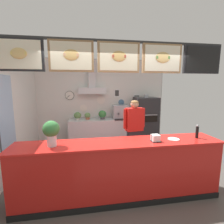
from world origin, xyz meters
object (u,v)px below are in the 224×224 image
at_px(shop_worker, 134,129).
at_px(napkin_holder, 155,138).
at_px(potted_thyme, 88,116).
at_px(pizza_oven, 145,121).
at_px(potted_basil, 102,114).
at_px(pepper_grinder, 197,131).
at_px(condiment_plate, 174,139).
at_px(basil_vase, 51,132).
at_px(potted_sage, 78,116).
at_px(espresso_machine, 120,112).

distance_m(shop_worker, napkin_holder, 1.50).
bearing_deg(potted_thyme, pizza_oven, -3.77).
height_order(potted_basil, pepper_grinder, pepper_grinder).
relative_size(pizza_oven, pepper_grinder, 6.78).
relative_size(potted_basil, pepper_grinder, 1.17).
relative_size(pizza_oven, condiment_plate, 8.39).
bearing_deg(napkin_holder, basil_vase, 178.53).
bearing_deg(potted_sage, potted_basil, -2.60).
xyz_separation_m(shop_worker, pepper_grinder, (0.75, -1.43, 0.28)).
xyz_separation_m(espresso_machine, condiment_plate, (0.38, -2.75, -0.07)).
xyz_separation_m(potted_thyme, potted_basil, (0.49, -0.06, 0.04)).
bearing_deg(pizza_oven, condiment_plate, -100.18).
height_order(pizza_oven, napkin_holder, pizza_oven).
bearing_deg(potted_thyme, basil_vase, -102.07).
xyz_separation_m(potted_sage, basil_vase, (-0.28, -2.77, 0.24)).
height_order(potted_thyme, condiment_plate, potted_thyme).
relative_size(potted_basil, napkin_holder, 1.82).
distance_m(potted_thyme, condiment_plate, 3.16).
distance_m(espresso_machine, basil_vase, 3.22).
relative_size(potted_thyme, condiment_plate, 1.12).
relative_size(shop_worker, potted_thyme, 7.14).
bearing_deg(condiment_plate, pepper_grinder, 1.73).
height_order(basil_vase, condiment_plate, basil_vase).
xyz_separation_m(potted_thyme, condiment_plate, (1.47, -2.80, 0.03)).
relative_size(potted_sage, potted_thyme, 1.12).
height_order(espresso_machine, potted_sage, espresso_machine).
relative_size(potted_sage, pepper_grinder, 1.01).
distance_m(pizza_oven, potted_thyme, 1.97).
bearing_deg(potted_basil, potted_thyme, 173.50).
bearing_deg(pepper_grinder, potted_sage, 129.23).
height_order(shop_worker, potted_sage, shop_worker).
height_order(potted_sage, potted_basil, potted_basil).
bearing_deg(condiment_plate, napkin_holder, -174.09).
xyz_separation_m(potted_basil, basil_vase, (-1.08, -2.73, 0.22)).
relative_size(shop_worker, basil_vase, 3.96).
bearing_deg(basil_vase, espresso_machine, 58.41).
xyz_separation_m(potted_basil, napkin_holder, (0.63, -2.78, 0.04)).
bearing_deg(potted_basil, napkin_holder, -77.26).
bearing_deg(condiment_plate, potted_basil, 109.80).
bearing_deg(potted_sage, shop_worker, -41.63).
bearing_deg(potted_thyme, potted_basil, -6.50).
bearing_deg(espresso_machine, potted_basil, -179.15).
xyz_separation_m(shop_worker, potted_thyme, (-1.18, 1.35, 0.13)).
bearing_deg(potted_thyme, shop_worker, -48.89).
relative_size(pizza_oven, potted_thyme, 7.50).
distance_m(potted_thyme, potted_basil, 0.49).
bearing_deg(potted_thyme, condiment_plate, -62.23).
height_order(basil_vase, pepper_grinder, basil_vase).
distance_m(shop_worker, potted_thyme, 1.80).
distance_m(pizza_oven, shop_worker, 1.45).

